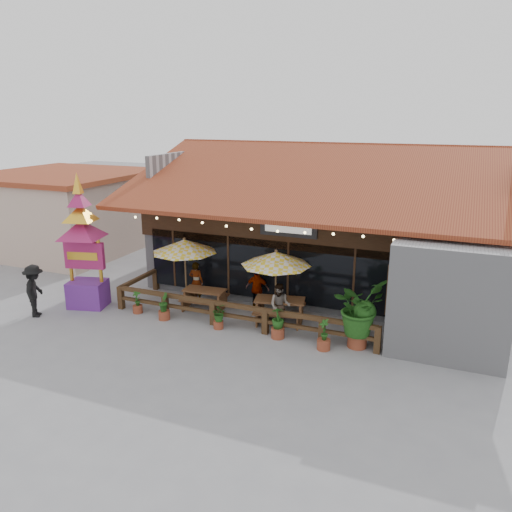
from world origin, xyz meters
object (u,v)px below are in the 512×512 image
at_px(umbrella_left, 184,246).
at_px(pedestrian, 35,291).
at_px(picnic_table_left, 205,295).
at_px(tropical_plant, 359,309).
at_px(picnic_table_right, 280,306).
at_px(thai_sign_tower, 82,233).
at_px(umbrella_right, 276,259).

xyz_separation_m(umbrella_left, pedestrian, (-4.53, -3.23, -1.38)).
distance_m(picnic_table_left, pedestrian, 6.26).
bearing_deg(tropical_plant, picnic_table_right, 161.79).
bearing_deg(picnic_table_left, thai_sign_tower, -160.14).
relative_size(picnic_table_right, tropical_plant, 0.89).
bearing_deg(thai_sign_tower, pedestrian, -125.97).
xyz_separation_m(tropical_plant, pedestrian, (-11.58, -2.01, -0.34)).
distance_m(picnic_table_right, thai_sign_tower, 7.95).
bearing_deg(picnic_table_right, picnic_table_left, 178.43).
bearing_deg(picnic_table_right, umbrella_left, 176.72).
bearing_deg(umbrella_right, picnic_table_right, -7.04).
distance_m(umbrella_right, pedestrian, 9.01).
bearing_deg(pedestrian, umbrella_left, -84.89).
xyz_separation_m(picnic_table_right, tropical_plant, (3.03, -1.00, 0.75)).
distance_m(umbrella_right, picnic_table_right, 1.78).
xyz_separation_m(umbrella_right, picnic_table_right, (0.17, -0.02, -1.77)).
height_order(umbrella_left, thai_sign_tower, thai_sign_tower).
bearing_deg(thai_sign_tower, picnic_table_left, 19.86).
distance_m(picnic_table_left, picnic_table_right, 3.12).
bearing_deg(umbrella_right, thai_sign_tower, -168.38).
distance_m(umbrella_left, thai_sign_tower, 3.87).
bearing_deg(umbrella_left, picnic_table_right, -3.28).
bearing_deg(umbrella_left, tropical_plant, -9.88).
xyz_separation_m(thai_sign_tower, pedestrian, (-1.11, -1.53, -1.98)).
bearing_deg(pedestrian, picnic_table_left, -90.77).
distance_m(umbrella_left, pedestrian, 5.73).
bearing_deg(umbrella_right, umbrella_left, 176.89).
relative_size(picnic_table_left, thai_sign_tower, 0.30).
xyz_separation_m(thai_sign_tower, tropical_plant, (10.47, 0.48, -1.64)).
height_order(picnic_table_right, thai_sign_tower, thai_sign_tower).
bearing_deg(tropical_plant, pedestrian, -170.18).
relative_size(picnic_table_left, tropical_plant, 0.73).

